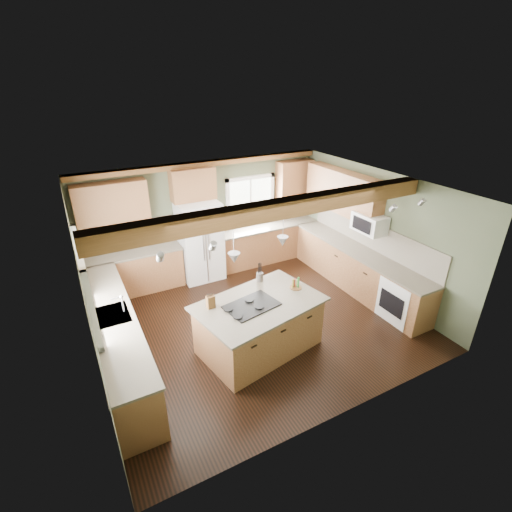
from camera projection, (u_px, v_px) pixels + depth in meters
floor at (256, 320)px, 7.15m from camera, size 5.60×5.60×0.00m
ceiling at (256, 188)px, 6.00m from camera, size 5.60×5.60×0.00m
wall_back at (205, 217)px, 8.56m from camera, size 5.60×0.00×5.60m
wall_left at (87, 300)px, 5.40m from camera, size 0.00×5.00×5.00m
wall_right at (374, 232)px, 7.75m from camera, size 0.00×5.00×5.00m
ceiling_beam at (279, 209)px, 5.49m from camera, size 5.55×0.26×0.26m
soffit_trim at (204, 164)px, 7.93m from camera, size 5.55×0.20×0.10m
backsplash_back at (206, 221)px, 8.59m from camera, size 5.58×0.03×0.58m
backsplash_right at (371, 235)px, 7.83m from camera, size 0.03×3.70×0.58m
base_cab_back_left at (135, 273)px, 7.95m from camera, size 2.02×0.60×0.88m
counter_back_left at (131, 253)px, 7.74m from camera, size 2.06×0.64×0.04m
base_cab_back_right at (267, 243)px, 9.33m from camera, size 2.62×0.60×0.88m
counter_back_right at (268, 226)px, 9.12m from camera, size 2.66×0.64×0.04m
base_cab_left at (117, 339)px, 5.94m from camera, size 0.60×3.70×0.88m
counter_left at (112, 316)px, 5.74m from camera, size 0.64×3.74×0.04m
base_cab_right at (356, 270)px, 8.05m from camera, size 0.60×3.70×0.88m
counter_right at (359, 251)px, 7.84m from camera, size 0.64×3.74×0.04m
upper_cab_back_left at (112, 205)px, 7.30m from camera, size 1.40×0.35×0.90m
upper_cab_over_fridge at (193, 184)px, 7.92m from camera, size 0.96×0.35×0.70m
upper_cab_right at (343, 192)px, 8.11m from camera, size 0.35×2.20×0.90m
upper_cab_back_corner at (294, 179)px, 9.10m from camera, size 0.90×0.35×0.90m
window_left at (84, 284)px, 5.34m from camera, size 0.04×1.60×1.05m
window_back at (250, 200)px, 8.92m from camera, size 1.10×0.04×1.00m
sink at (112, 315)px, 5.74m from camera, size 0.50×0.65×0.03m
faucet at (123, 304)px, 5.75m from camera, size 0.02×0.02×0.28m
dishwasher at (135, 395)px, 4.92m from camera, size 0.60×0.60×0.84m
oven at (403, 299)px, 7.02m from camera, size 0.60×0.72×0.84m
microwave at (369, 223)px, 7.51m from camera, size 0.40×0.70×0.38m
pendant_left at (234, 258)px, 5.34m from camera, size 0.18×0.18×0.16m
pendant_right at (283, 241)px, 5.88m from camera, size 0.18×0.18×0.16m
refrigerator at (200, 241)px, 8.31m from camera, size 0.90×0.74×1.80m
island at (259, 326)px, 6.24m from camera, size 2.09×1.50×0.88m
island_top at (259, 304)px, 6.04m from camera, size 2.24×1.65×0.04m
cooktop at (252, 305)px, 5.94m from camera, size 0.91×0.70×0.02m
knife_block at (211, 302)px, 5.86m from camera, size 0.13×0.10×0.21m
utensil_crock at (260, 277)px, 6.63m from camera, size 0.13×0.13×0.16m
bottle_tray at (296, 283)px, 6.41m from camera, size 0.25×0.25×0.20m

